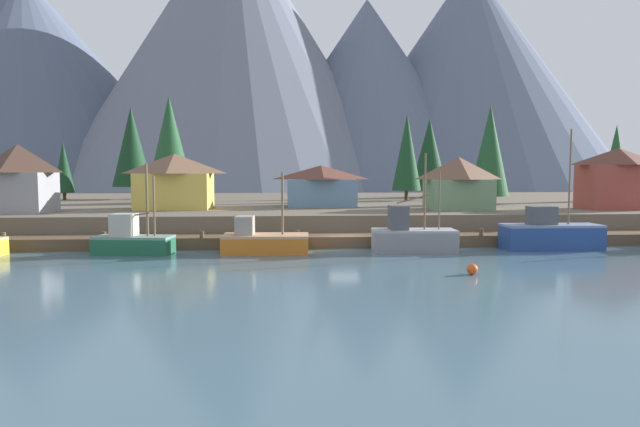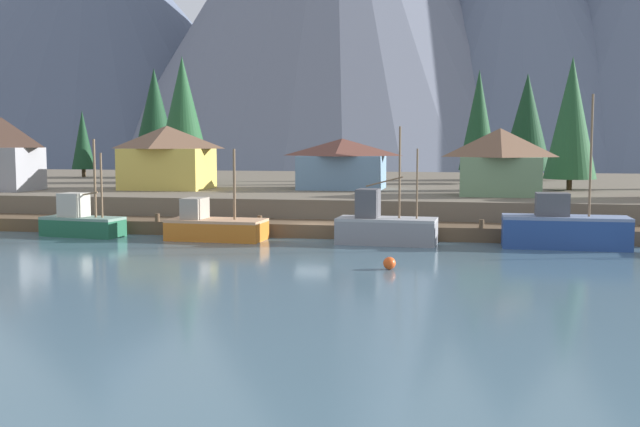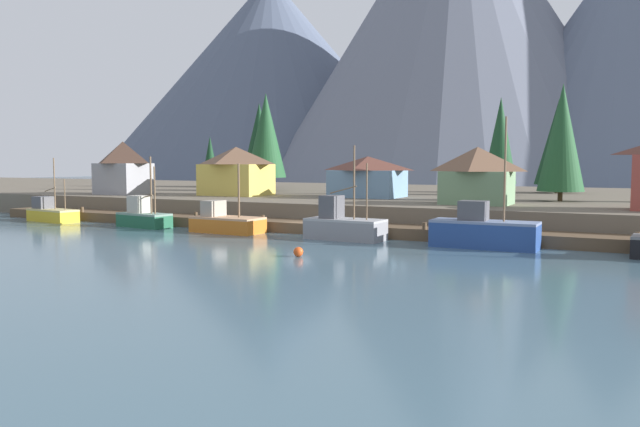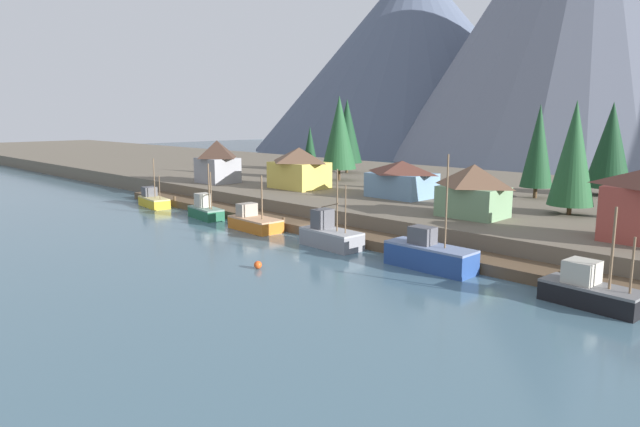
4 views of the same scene
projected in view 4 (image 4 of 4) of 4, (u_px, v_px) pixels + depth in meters
name	position (u px, v px, depth m)	size (l,w,h in m)	color
ground_plane	(413.00, 218.00, 76.71)	(400.00, 400.00, 1.00)	#476675
dock	(319.00, 229.00, 64.04)	(80.00, 4.00, 1.60)	brown
shoreline_bank	(461.00, 196.00, 84.74)	(400.00, 56.00, 2.50)	#665B4C
mountain_west_peak	(413.00, 55.00, 215.78)	(121.05, 121.05, 70.93)	#4C566B
mountain_central_peak	(590.00, 1.00, 158.25)	(109.01, 109.01, 89.12)	slate
fishing_boat_yellow	(153.00, 200.00, 82.82)	(6.88, 3.33, 7.11)	gold
fishing_boat_green	(205.00, 210.00, 73.42)	(6.35, 3.20, 7.20)	#1E5B3D
fishing_boat_orange	(254.00, 222.00, 66.05)	(7.02, 3.46, 6.51)	#CC6B1E
fishing_boat_grey	(330.00, 235.00, 57.56)	(6.92, 3.24, 8.05)	gray
fishing_boat_blue	(429.00, 255.00, 49.36)	(8.13, 2.86, 10.09)	navy
fishing_boat_black	(590.00, 291.00, 39.82)	(6.83, 3.17, 7.23)	black
house_blue	(402.00, 179.00, 74.90)	(8.22, 6.56, 4.82)	#6689A8
house_grey	(217.00, 161.00, 90.53)	(6.16, 5.35, 6.77)	gray
house_yellow	(299.00, 167.00, 83.81)	(8.15, 6.36, 6.03)	gold
house_green	(473.00, 190.00, 60.27)	(6.85, 5.15, 5.64)	#6B8E66
conifer_near_left	(538.00, 146.00, 73.15)	(4.09, 4.09, 12.19)	#4C3823
conifer_mid_left	(611.00, 145.00, 75.45)	(5.87, 5.87, 12.50)	#4C3823
conifer_mid_right	(347.00, 131.00, 105.34)	(5.70, 5.70, 13.64)	#4C3823
conifer_back_left	(339.00, 132.00, 92.95)	(5.72, 5.72, 13.86)	#4C3823
conifer_back_right	(310.00, 145.00, 112.53)	(2.93, 2.93, 8.51)	#4C3823
conifer_centre	(573.00, 153.00, 60.85)	(4.81, 4.81, 12.36)	#4C3823
channel_buoy	(258.00, 265.00, 49.53)	(0.70, 0.70, 0.70)	#E04C19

